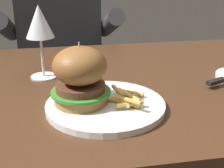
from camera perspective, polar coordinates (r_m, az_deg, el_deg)
dining_table at (r=0.87m, az=-2.35°, el=-5.22°), size 1.34×0.76×0.74m
main_plate at (r=0.68m, az=-1.20°, el=-3.91°), size 0.26×0.26×0.01m
burger_sandwich at (r=0.66m, az=-5.84°, el=1.56°), size 0.13×0.13×0.13m
fries_pile at (r=0.67m, az=2.73°, el=-2.59°), size 0.09×0.12×0.03m
wine_glass at (r=0.85m, az=-13.13°, el=10.62°), size 0.07×0.07×0.20m
diner_person at (r=1.51m, az=-9.19°, el=2.92°), size 0.51×0.36×1.18m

